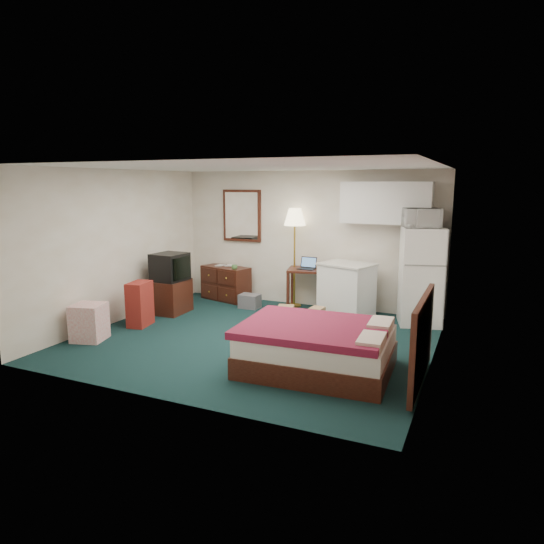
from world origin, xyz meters
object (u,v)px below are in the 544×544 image
at_px(desk, 305,289).
at_px(fridge, 421,276).
at_px(floor_lamp, 294,258).
at_px(kitchen_counter, 346,291).
at_px(dresser, 226,283).
at_px(suitcase, 140,304).
at_px(bed, 317,348).
at_px(tv_stand, 169,296).

distance_m(desk, fridge, 2.09).
bearing_deg(floor_lamp, fridge, -5.98).
bearing_deg(kitchen_counter, floor_lamp, -175.70).
bearing_deg(dresser, suitcase, -85.71).
relative_size(dresser, bed, 0.55).
distance_m(fridge, tv_stand, 4.33).
xyz_separation_m(fridge, bed, (-0.89, -2.58, -0.51)).
bearing_deg(desk, bed, -80.15).
bearing_deg(tv_stand, bed, -26.46).
bearing_deg(fridge, floor_lamp, 158.71).
relative_size(kitchen_counter, tv_stand, 1.40).
bearing_deg(bed, fridge, 68.16).
height_order(desk, fridge, fridge).
distance_m(dresser, desk, 1.67).
distance_m(dresser, suitcase, 2.16).
relative_size(dresser, desk, 1.29).
height_order(bed, suitcase, suitcase).
bearing_deg(kitchen_counter, suitcase, -127.96).
xyz_separation_m(kitchen_counter, bed, (0.34, -2.55, -0.16)).
bearing_deg(dresser, fridge, 12.21).
xyz_separation_m(kitchen_counter, fridge, (1.22, 0.03, 0.34)).
height_order(desk, kitchen_counter, kitchen_counter).
xyz_separation_m(floor_lamp, desk, (0.25, -0.12, -0.54)).
xyz_separation_m(dresser, kitchen_counter, (2.49, -0.20, 0.12)).
distance_m(bed, tv_stand, 3.61).
xyz_separation_m(desk, tv_stand, (-2.12, -1.20, -0.08)).
relative_size(dresser, fridge, 0.61).
relative_size(dresser, tv_stand, 1.51).
distance_m(floor_lamp, kitchen_counter, 1.20).
height_order(fridge, tv_stand, fridge).
relative_size(desk, kitchen_counter, 0.84).
bearing_deg(suitcase, bed, -21.31).
relative_size(floor_lamp, tv_stand, 2.84).
height_order(dresser, fridge, fridge).
relative_size(desk, suitcase, 1.05).
bearing_deg(fridge, suitcase, -169.95).
height_order(dresser, tv_stand, dresser).
bearing_deg(suitcase, tv_stand, 83.34).
distance_m(floor_lamp, tv_stand, 2.37).
distance_m(dresser, fridge, 3.75).
bearing_deg(dresser, kitchen_counter, 10.25).
xyz_separation_m(desk, suitcase, (-2.07, -2.07, -0.02)).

